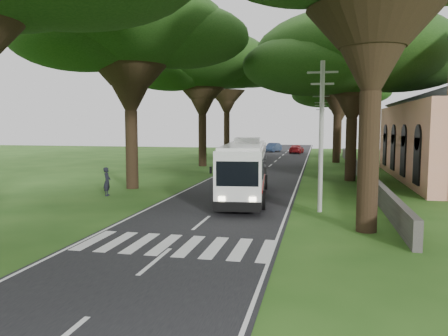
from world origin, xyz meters
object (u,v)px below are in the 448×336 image
object	(u,v)px
pole_far	(320,128)
pedestrian	(107,182)
pole_mid	(320,130)
distant_car_a	(258,155)
coach_bus	(245,169)
distant_car_b	(273,147)
pole_near	(321,134)
distant_car_c	(296,149)

from	to	relation	value
pole_far	pedestrian	distance (m)	40.09
pole_mid	distant_car_a	size ratio (longest dim) A/B	1.80
coach_bus	distant_car_b	xyz separation A→B (m)	(-3.18, 47.99, -1.08)
pole_mid	distant_car_a	world-z (taller)	pole_mid
pole_near	coach_bus	distance (m)	6.38
distant_car_a	distant_car_c	distance (m)	16.33
pole_far	distant_car_c	bearing A→B (deg)	113.19
pole_far	pedestrian	xyz separation A→B (m)	(-13.70, -37.54, -3.23)
pole_near	pole_mid	bearing A→B (deg)	90.00
distant_car_a	pedestrian	xyz separation A→B (m)	(-5.77, -30.43, 0.16)
pole_mid	coach_bus	xyz separation A→B (m)	(-4.71, -16.37, -2.31)
coach_bus	distant_car_a	bearing A→B (deg)	90.41
distant_car_c	pedestrian	bearing A→B (deg)	83.72
pole_far	pedestrian	size ratio (longest dim) A/B	4.23
pole_far	distant_car_c	size ratio (longest dim) A/B	1.68
coach_bus	pedestrian	xyz separation A→B (m)	(-8.99, -1.17, -0.92)
pole_far	distant_car_c	distance (m)	10.05
distant_car_a	distant_car_c	world-z (taller)	distant_car_a
pole_near	distant_car_a	size ratio (longest dim) A/B	1.80
pole_mid	distant_car_b	bearing A→B (deg)	104.00
pole_mid	coach_bus	bearing A→B (deg)	-106.04
pole_near	pole_far	bearing A→B (deg)	90.00
distant_car_b	pole_near	bearing A→B (deg)	-64.58
distant_car_c	distant_car_a	bearing A→B (deg)	80.98
distant_car_a	distant_car_c	xyz separation A→B (m)	(4.21, 15.78, -0.06)
pole_near	pole_mid	xyz separation A→B (m)	(0.00, 20.00, 0.00)
pole_mid	distant_car_b	xyz separation A→B (m)	(-7.89, 31.62, -3.39)
distant_car_b	distant_car_c	bearing A→B (deg)	-18.53
pole_near	distant_car_c	distance (m)	48.94
distant_car_b	pedestrian	world-z (taller)	pedestrian
distant_car_a	distant_car_b	bearing A→B (deg)	-88.22
pole_mid	distant_car_c	xyz separation A→B (m)	(-3.71, 28.67, -3.46)
pole_near	pedestrian	xyz separation A→B (m)	(-13.70, 2.46, -3.23)
pole_mid	pole_far	size ratio (longest dim) A/B	1.00
distant_car_a	distant_car_b	xyz separation A→B (m)	(0.04, 18.73, 0.00)
pole_mid	distant_car_a	distance (m)	15.51
pole_near	distant_car_b	size ratio (longest dim) A/B	1.74
pole_near	pole_far	size ratio (longest dim) A/B	1.00
pole_far	distant_car_a	size ratio (longest dim) A/B	1.80
pole_far	coach_bus	bearing A→B (deg)	-97.37
distant_car_b	distant_car_a	bearing A→B (deg)	-73.38
pole_mid	distant_car_b	size ratio (longest dim) A/B	1.74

